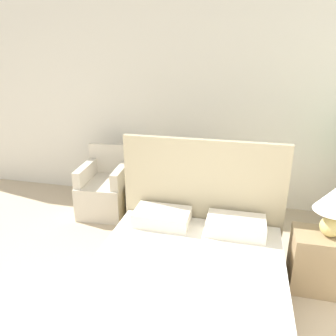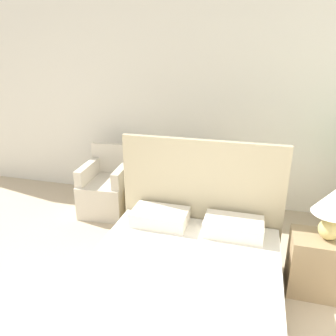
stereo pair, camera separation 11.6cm
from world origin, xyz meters
name	(u,v)px [view 1 (the left image)]	position (x,y,z in m)	size (l,w,h in m)	color
wall_back	(204,98)	(0.00, 3.60, 1.45)	(10.00, 0.06, 2.90)	silver
bed	(182,299)	(0.19, 1.26, 0.26)	(1.59, 2.18, 1.26)	#4C4238
armchair_near_window_left	(105,191)	(-1.18, 2.94, 0.28)	(0.63, 0.72, 0.84)	beige
armchair_near_window_right	(180,199)	(-0.17, 2.94, 0.28)	(0.61, 0.71, 0.84)	beige
nightstand	(323,262)	(1.32, 2.00, 0.27)	(0.55, 0.37, 0.55)	#937A56
table_lamp	(335,204)	(1.33, 2.00, 0.85)	(0.34, 0.34, 0.47)	tan
side_table	(141,201)	(-0.68, 2.92, 0.20)	(0.38, 0.38, 0.40)	gold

